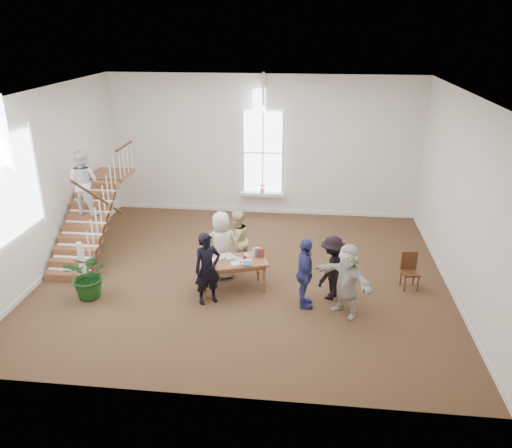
# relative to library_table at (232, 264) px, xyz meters

# --- Properties ---
(ground) EXTENTS (10.00, 10.00, 0.00)m
(ground) POSITION_rel_library_table_xyz_m (0.22, 0.80, -0.67)
(ground) COLOR #4E301F
(ground) RESTS_ON ground
(room_shell) EXTENTS (10.49, 10.00, 10.00)m
(room_shell) POSITION_rel_library_table_xyz_m (0.22, 5.19, -0.27)
(room_shell) COLOR white
(room_shell) RESTS_ON ground
(staircase) EXTENTS (1.10, 4.10, 2.92)m
(staircase) POSITION_rel_library_table_xyz_m (-4.12, 1.55, 0.95)
(staircase) COLOR brown
(staircase) RESTS_ON ground
(library_table) EXTENTS (1.78, 1.28, 0.81)m
(library_table) POSITION_rel_library_table_xyz_m (0.00, 0.00, 0.00)
(library_table) COLOR brown
(library_table) RESTS_ON ground
(police_officer) EXTENTS (0.74, 0.67, 1.70)m
(police_officer) POSITION_rel_library_table_xyz_m (-0.44, -0.65, 0.18)
(police_officer) COLOR black
(police_officer) RESTS_ON ground
(elderly_woman) EXTENTS (1.00, 0.86, 1.72)m
(elderly_woman) POSITION_rel_library_table_xyz_m (-0.34, 0.60, 0.19)
(elderly_woman) COLOR silver
(elderly_woman) RESTS_ON ground
(person_yellow) EXTENTS (0.97, 0.97, 1.59)m
(person_yellow) POSITION_rel_library_table_xyz_m (-0.04, 1.10, 0.12)
(person_yellow) COLOR beige
(person_yellow) RESTS_ON ground
(woman_cluster_a) EXTENTS (0.48, 0.99, 1.64)m
(woman_cluster_a) POSITION_rel_library_table_xyz_m (1.73, -0.59, 0.15)
(woman_cluster_a) COLOR navy
(woman_cluster_a) RESTS_ON ground
(woman_cluster_b) EXTENTS (0.97, 1.14, 1.53)m
(woman_cluster_b) POSITION_rel_library_table_xyz_m (2.33, -0.14, 0.09)
(woman_cluster_b) COLOR black
(woman_cluster_b) RESTS_ON ground
(woman_cluster_c) EXTENTS (1.43, 1.42, 1.65)m
(woman_cluster_c) POSITION_rel_library_table_xyz_m (2.63, -0.79, 0.15)
(woman_cluster_c) COLOR beige
(woman_cluster_c) RESTS_ON ground
(floor_plant) EXTENTS (1.11, 0.98, 1.14)m
(floor_plant) POSITION_rel_library_table_xyz_m (-3.18, -0.75, -0.10)
(floor_plant) COLOR #143D13
(floor_plant) RESTS_ON ground
(side_chair) EXTENTS (0.44, 0.44, 0.90)m
(side_chair) POSITION_rel_library_table_xyz_m (4.21, 0.57, -0.18)
(side_chair) COLOR #3B1A10
(side_chair) RESTS_ON ground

